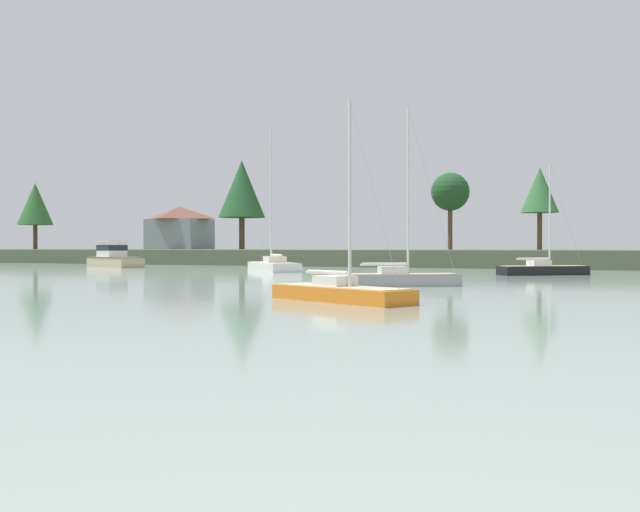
# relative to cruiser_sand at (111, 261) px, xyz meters

# --- Properties ---
(far_shore_bank) EXTENTS (202.28, 40.91, 1.98)m
(far_shore_bank) POSITION_rel_cruiser_sand_xyz_m (42.78, 31.55, 0.29)
(far_shore_bank) COLOR #4C563D
(far_shore_bank) RESTS_ON ground
(cruiser_sand) EXTENTS (10.55, 6.64, 5.40)m
(cruiser_sand) POSITION_rel_cruiser_sand_xyz_m (0.00, 0.00, 0.00)
(cruiser_sand) COLOR tan
(cruiser_sand) RESTS_ON ground
(sailboat_orange) EXTENTS (7.29, 4.81, 8.93)m
(sailboat_orange) POSITION_rel_cruiser_sand_xyz_m (44.73, -37.26, -0.50)
(sailboat_orange) COLOR orange
(sailboat_orange) RESTS_ON ground
(sailboat_grey) EXTENTS (7.06, 5.26, 11.02)m
(sailboat_grey) POSITION_rel_cruiser_sand_xyz_m (43.26, -24.89, -0.46)
(sailboat_grey) COLOR gray
(sailboat_grey) RESTS_ON ground
(sailboat_white) EXTENTS (8.88, 9.16, 14.60)m
(sailboat_white) POSITION_rel_cruiser_sand_xyz_m (23.57, -3.85, -0.41)
(sailboat_white) COLOR white
(sailboat_white) RESTS_ON ground
(sailboat_black) EXTENTS (7.15, 6.10, 9.72)m
(sailboat_black) POSITION_rel_cruiser_sand_xyz_m (48.97, -4.03, -0.48)
(sailboat_black) COLOR black
(sailboat_black) RESTS_ON ground
(mooring_buoy_green) EXTENTS (0.45, 0.45, 0.50)m
(mooring_buoy_green) POSITION_rel_cruiser_sand_xyz_m (36.79, -21.01, -0.62)
(mooring_buoy_green) COLOR #1E8C47
(mooring_buoy_green) RESTS_ON ground
(shore_tree_center_left) EXTENTS (7.50, 7.50, 14.30)m
(shore_tree_center_left) POSITION_rel_cruiser_sand_xyz_m (-2.10, 33.29, 10.92)
(shore_tree_center_left) COLOR brown
(shore_tree_center_left) RESTS_ON far_shore_bank
(shore_tree_far_left) EXTENTS (5.14, 5.14, 10.40)m
(shore_tree_far_left) POSITION_rel_cruiser_sand_xyz_m (32.88, 29.20, 9.02)
(shore_tree_far_left) COLOR brown
(shore_tree_far_left) RESTS_ON far_shore_bank
(shore_tree_right_mid) EXTENTS (6.08, 6.08, 11.74)m
(shore_tree_right_mid) POSITION_rel_cruiser_sand_xyz_m (-41.28, 28.06, 9.24)
(shore_tree_right_mid) COLOR brown
(shore_tree_right_mid) RESTS_ON far_shore_bank
(shore_tree_far_right) EXTENTS (4.75, 4.75, 10.57)m
(shore_tree_far_right) POSITION_rel_cruiser_sand_xyz_m (44.53, 29.04, 8.87)
(shore_tree_far_right) COLOR brown
(shore_tree_far_right) RESTS_ON far_shore_bank
(cottage_eastern) EXTENTS (10.56, 8.05, 7.46)m
(cottage_eastern) POSITION_rel_cruiser_sand_xyz_m (-17.36, 37.71, 5.13)
(cottage_eastern) COLOR gray
(cottage_eastern) RESTS_ON far_shore_bank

